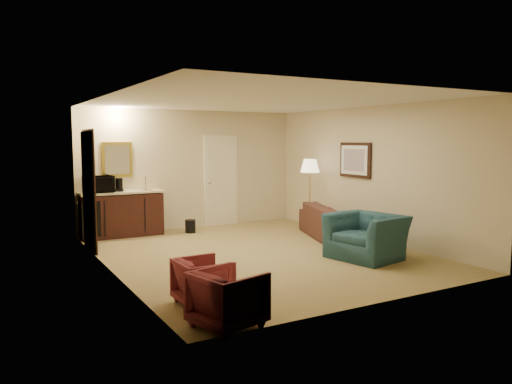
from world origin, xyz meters
TOP-DOWN VIEW (x-y plane):
  - ground at (0.00, 0.00)m, footprint 6.00×6.00m
  - room_walls at (-0.10, 0.77)m, footprint 5.02×6.01m
  - wetbar_cabinet at (-1.65, 2.72)m, footprint 1.64×0.58m
  - sofa at (1.95, 0.33)m, footprint 1.34×2.35m
  - teal_armchair at (1.37, -1.19)m, footprint 0.93×1.24m
  - rose_chair_near at (-1.90, -2.00)m, footprint 0.57×0.61m
  - rose_chair_far at (-1.97, -2.80)m, footprint 0.76×0.79m
  - coffee_table at (1.80, 0.11)m, footprint 0.84×0.66m
  - floor_lamp at (2.07, 1.40)m, footprint 0.44×0.44m
  - waste_bin at (-0.30, 2.38)m, footprint 0.27×0.27m
  - microwave at (-2.10, 2.69)m, footprint 0.61×0.37m
  - coffee_maker at (-1.69, 2.69)m, footprint 0.18×0.18m

SIDE VIEW (x-z plane):
  - ground at x=0.00m, z-range 0.00..0.00m
  - waste_bin at x=-0.30m, z-range 0.00..0.27m
  - coffee_table at x=1.80m, z-range 0.00..0.43m
  - rose_chair_near at x=-1.90m, z-range 0.00..0.61m
  - rose_chair_far at x=-1.97m, z-range 0.00..0.67m
  - sofa at x=1.95m, z-range 0.00..0.88m
  - wetbar_cabinet at x=-1.65m, z-range 0.00..0.92m
  - teal_armchair at x=1.37m, z-range 0.00..0.98m
  - floor_lamp at x=2.07m, z-range 0.00..1.55m
  - coffee_maker at x=-1.69m, z-range 0.92..1.19m
  - microwave at x=-2.10m, z-range 0.92..1.32m
  - room_walls at x=-0.10m, z-range 0.41..3.02m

